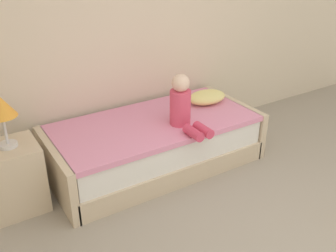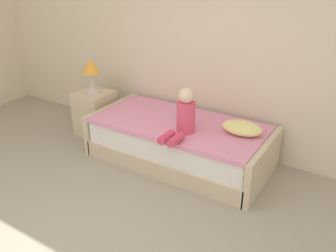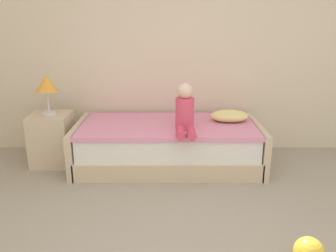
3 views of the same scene
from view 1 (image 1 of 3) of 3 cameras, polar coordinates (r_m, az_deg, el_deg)
The scene contains 6 objects.
wall_rear at distance 4.04m, azimuth -5.21°, elevation 16.61°, with size 7.20×0.10×2.90m, color beige.
bed at distance 3.89m, azimuth -1.95°, elevation -2.62°, with size 2.11×1.00×0.50m.
nightstand at distance 3.52m, azimuth -21.79°, elevation -7.09°, with size 0.44×0.44×0.60m, color beige.
table_lamp at distance 3.23m, azimuth -23.66°, elevation 2.41°, with size 0.24×0.24×0.45m.
child_figure at distance 3.59m, azimuth 2.27°, elevation 3.02°, with size 0.20×0.51×0.50m.
pillow at distance 4.18m, azimuth 5.79°, elevation 4.30°, with size 0.44×0.30×0.13m, color #F2E58C.
Camera 1 is at (-1.80, -0.95, 2.13)m, focal length 40.98 mm.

